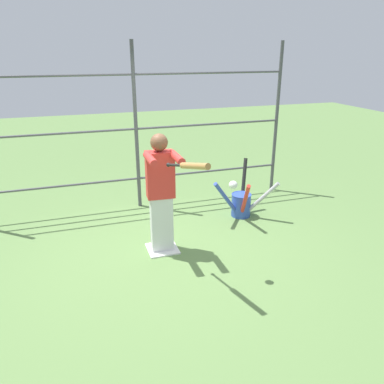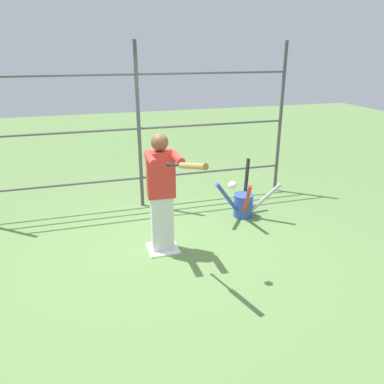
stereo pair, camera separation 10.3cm
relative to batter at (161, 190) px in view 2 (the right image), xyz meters
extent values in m
plane|color=#608447|center=(0.00, -0.02, -0.86)|extent=(24.00, 24.00, 0.00)
cube|color=white|center=(0.00, -0.02, -0.85)|extent=(0.40, 0.40, 0.02)
cylinder|color=#4C4C51|center=(-2.55, -1.62, 0.48)|extent=(0.06, 0.06, 2.67)
cylinder|color=#4C4C51|center=(0.00, -1.62, 0.48)|extent=(0.06, 0.06, 2.67)
cylinder|color=#4C4C51|center=(0.00, -1.62, -0.36)|extent=(5.11, 0.04, 0.04)
cylinder|color=#4C4C51|center=(0.00, -1.62, 0.48)|extent=(5.11, 0.04, 0.04)
cylinder|color=#4C4C51|center=(0.00, -1.62, 1.32)|extent=(5.11, 0.04, 0.04)
cube|color=silver|center=(0.00, -0.02, -0.47)|extent=(0.29, 0.20, 0.76)
cube|color=red|center=(0.00, -0.02, 0.21)|extent=(0.36, 0.22, 0.60)
sphere|color=brown|center=(0.00, -0.02, 0.62)|extent=(0.22, 0.22, 0.22)
cylinder|color=red|center=(-0.16, 0.21, 0.48)|extent=(0.09, 0.42, 0.09)
cylinder|color=red|center=(0.16, 0.19, 0.48)|extent=(0.09, 0.42, 0.09)
sphere|color=black|center=(0.00, 0.41, 0.46)|extent=(0.05, 0.05, 0.05)
cylinder|color=black|center=(-0.04, 0.57, 0.50)|extent=(0.10, 0.33, 0.11)
cylinder|color=#B27F42|center=(-0.12, 0.97, 0.59)|extent=(0.17, 0.51, 0.18)
sphere|color=white|center=(-0.62, 0.82, 0.28)|extent=(0.10, 0.10, 0.10)
cylinder|color=#3351B2|center=(-1.48, -0.69, -0.67)|extent=(0.31, 0.31, 0.37)
torus|color=#3351B2|center=(-1.48, -0.69, -0.49)|extent=(0.32, 0.32, 0.01)
cylinder|color=#B2B2B7|center=(-1.72, -0.50, -0.52)|extent=(0.46, 0.39, 0.63)
cylinder|color=black|center=(-1.59, -0.88, -0.40)|extent=(0.25, 0.35, 0.84)
cylinder|color=red|center=(-1.40, -0.41, -0.49)|extent=(0.19, 0.50, 0.69)
cylinder|color=#334CB2|center=(-1.17, -0.57, -0.49)|extent=(0.56, 0.27, 0.68)
camera|label=1|loc=(1.01, 4.34, 1.67)|focal=35.00mm
camera|label=2|loc=(0.91, 4.37, 1.67)|focal=35.00mm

